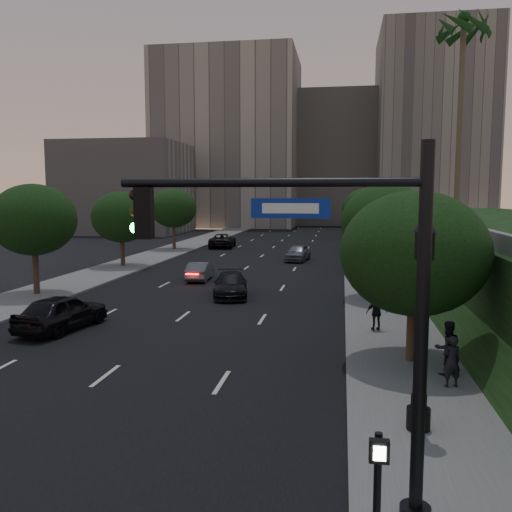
% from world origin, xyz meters
% --- Properties ---
extents(ground, '(160.00, 160.00, 0.00)m').
position_xyz_m(ground, '(0.00, 0.00, 0.00)').
color(ground, black).
rests_on(ground, ground).
extents(road_surface, '(16.00, 140.00, 0.02)m').
position_xyz_m(road_surface, '(0.00, 30.00, 0.01)').
color(road_surface, black).
rests_on(road_surface, ground).
extents(sidewalk_right, '(4.50, 140.00, 0.15)m').
position_xyz_m(sidewalk_right, '(10.25, 30.00, 0.07)').
color(sidewalk_right, slate).
rests_on(sidewalk_right, ground).
extents(sidewalk_left, '(4.50, 140.00, 0.15)m').
position_xyz_m(sidewalk_left, '(-10.25, 30.00, 0.07)').
color(sidewalk_left, slate).
rests_on(sidewalk_left, ground).
extents(parapet_wall, '(0.35, 90.00, 0.70)m').
position_xyz_m(parapet_wall, '(13.50, 28.00, 4.35)').
color(parapet_wall, slate).
rests_on(parapet_wall, embankment).
extents(office_block_left, '(26.00, 20.00, 32.00)m').
position_xyz_m(office_block_left, '(-14.00, 92.00, 16.00)').
color(office_block_left, '#9B9687').
rests_on(office_block_left, ground).
extents(office_block_mid, '(22.00, 18.00, 26.00)m').
position_xyz_m(office_block_mid, '(6.00, 102.00, 13.00)').
color(office_block_mid, '#A6A298').
rests_on(office_block_mid, ground).
extents(office_block_right, '(20.00, 22.00, 36.00)m').
position_xyz_m(office_block_right, '(24.00, 96.00, 18.00)').
color(office_block_right, gray).
rests_on(office_block_right, ground).
extents(office_block_filler, '(18.00, 16.00, 14.00)m').
position_xyz_m(office_block_filler, '(-26.00, 70.00, 7.00)').
color(office_block_filler, '#A6A298').
rests_on(office_block_filler, ground).
extents(tree_right_a, '(5.20, 5.20, 6.24)m').
position_xyz_m(tree_right_a, '(10.30, 8.00, 4.02)').
color(tree_right_a, '#38281C').
rests_on(tree_right_a, ground).
extents(tree_right_b, '(5.20, 5.20, 6.74)m').
position_xyz_m(tree_right_b, '(10.30, 20.00, 4.52)').
color(tree_right_b, '#38281C').
rests_on(tree_right_b, ground).
extents(tree_right_c, '(5.20, 5.20, 6.24)m').
position_xyz_m(tree_right_c, '(10.30, 33.00, 4.02)').
color(tree_right_c, '#38281C').
rests_on(tree_right_c, ground).
extents(tree_right_d, '(5.20, 5.20, 6.74)m').
position_xyz_m(tree_right_d, '(10.30, 47.00, 4.52)').
color(tree_right_d, '#38281C').
rests_on(tree_right_d, ground).
extents(tree_right_e, '(5.20, 5.20, 6.24)m').
position_xyz_m(tree_right_e, '(10.30, 62.00, 4.02)').
color(tree_right_e, '#38281C').
rests_on(tree_right_e, ground).
extents(tree_left_b, '(5.00, 5.00, 6.71)m').
position_xyz_m(tree_left_b, '(-10.30, 18.00, 4.58)').
color(tree_left_b, '#38281C').
rests_on(tree_left_b, ground).
extents(tree_left_c, '(5.00, 5.00, 6.34)m').
position_xyz_m(tree_left_c, '(-10.30, 31.00, 4.21)').
color(tree_left_c, '#38281C').
rests_on(tree_left_c, ground).
extents(tree_left_d, '(5.00, 5.00, 6.71)m').
position_xyz_m(tree_left_d, '(-10.30, 45.00, 4.58)').
color(tree_left_d, '#38281C').
rests_on(tree_left_d, ground).
extents(palm_far, '(3.20, 3.20, 15.50)m').
position_xyz_m(palm_far, '(16.00, 30.00, 17.64)').
color(palm_far, '#4C4233').
rests_on(palm_far, embankment).
extents(traffic_signal_mast, '(5.68, 0.56, 7.00)m').
position_xyz_m(traffic_signal_mast, '(8.08, -2.08, 3.67)').
color(traffic_signal_mast, black).
rests_on(traffic_signal_mast, ground).
extents(street_lamp, '(0.64, 0.64, 5.62)m').
position_xyz_m(street_lamp, '(9.78, 2.09, 2.63)').
color(street_lamp, black).
rests_on(street_lamp, ground).
extents(pedestrian_signal, '(0.30, 0.33, 2.50)m').
position_xyz_m(pedestrian_signal, '(8.38, -3.62, 1.57)').
color(pedestrian_signal, black).
rests_on(pedestrian_signal, ground).
extents(sedan_near_left, '(2.77, 5.12, 1.66)m').
position_xyz_m(sedan_near_left, '(-4.61, 10.59, 0.83)').
color(sedan_near_left, black).
rests_on(sedan_near_left, ground).
extents(sedan_mid_left, '(1.67, 4.10, 1.32)m').
position_xyz_m(sedan_mid_left, '(-2.15, 25.35, 0.66)').
color(sedan_mid_left, '#5A5C62').
rests_on(sedan_mid_left, ground).
extents(sedan_far_left, '(3.13, 5.93, 1.59)m').
position_xyz_m(sedan_far_left, '(-5.73, 48.77, 0.79)').
color(sedan_far_left, black).
rests_on(sedan_far_left, ground).
extents(sedan_near_right, '(2.86, 5.13, 1.40)m').
position_xyz_m(sedan_near_right, '(1.25, 19.65, 0.70)').
color(sedan_near_right, black).
rests_on(sedan_near_right, ground).
extents(sedan_far_right, '(2.39, 4.69, 1.53)m').
position_xyz_m(sedan_far_right, '(3.82, 37.51, 0.76)').
color(sedan_far_right, slate).
rests_on(sedan_far_right, ground).
extents(pedestrian_a, '(0.68, 0.55, 1.62)m').
position_xyz_m(pedestrian_a, '(11.19, 5.37, 0.96)').
color(pedestrian_a, black).
rests_on(pedestrian_a, sidewalk_right).
extents(pedestrian_b, '(1.06, 0.94, 1.81)m').
position_xyz_m(pedestrian_b, '(11.27, 6.54, 1.06)').
color(pedestrian_b, black).
rests_on(pedestrian_b, sidewalk_right).
extents(pedestrian_c, '(1.00, 0.59, 1.59)m').
position_xyz_m(pedestrian_c, '(9.34, 12.20, 0.95)').
color(pedestrian_c, black).
rests_on(pedestrian_c, sidewalk_right).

